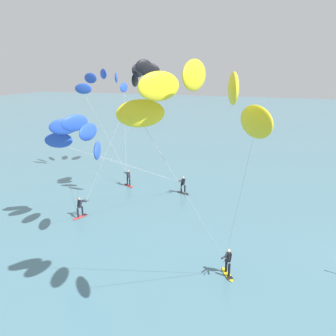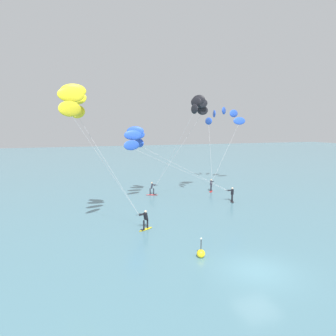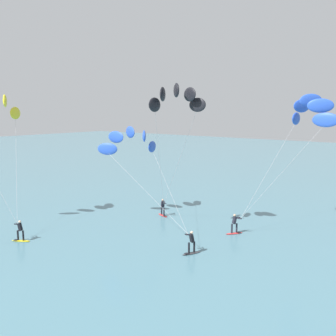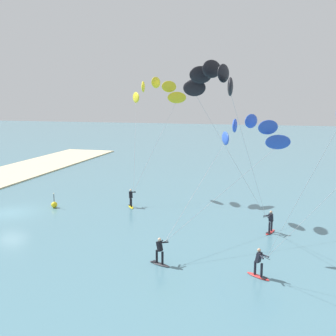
{
  "view_description": "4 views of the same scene",
  "coord_description": "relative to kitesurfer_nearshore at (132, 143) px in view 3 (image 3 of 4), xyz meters",
  "views": [
    {
      "loc": [
        -21.79,
        7.31,
        11.61
      ],
      "look_at": [
        2.08,
        15.35,
        4.09
      ],
      "focal_mm": 36.29,
      "sensor_mm": 36.0,
      "label": 1
    },
    {
      "loc": [
        -10.91,
        -14.99,
        8.69
      ],
      "look_at": [
        1.15,
        20.0,
        3.65
      ],
      "focal_mm": 33.22,
      "sensor_mm": 36.0,
      "label": 2
    },
    {
      "loc": [
        22.1,
        -5.47,
        10.12
      ],
      "look_at": [
        1.99,
        19.88,
        5.16
      ],
      "focal_mm": 40.38,
      "sensor_mm": 36.0,
      "label": 3
    },
    {
      "loc": [
        30.07,
        22.18,
        9.98
      ],
      "look_at": [
        3.54,
        15.14,
        5.22
      ],
      "focal_mm": 44.25,
      "sensor_mm": 36.0,
      "label": 4
    }
  ],
  "objects": [
    {
      "name": "kitesurfer_mid_water",
      "position": [
        6.4,
        -1.71,
        3.49
      ],
      "size": [
        7.16,
        6.35,
        12.19
      ],
      "color": "red",
      "rests_on": "ground"
    },
    {
      "name": "kitesurfer_nearshore",
      "position": [
        0.0,
        0.0,
        0.0
      ],
      "size": [
        12.6,
        8.32,
        8.64
      ],
      "color": "#333338",
      "rests_on": "ground"
    },
    {
      "name": "kitesurfer_far_out",
      "position": [
        14.15,
        5.86,
        2.7
      ],
      "size": [
        7.44,
        7.83,
        11.44
      ],
      "color": "red",
      "rests_on": "ground"
    }
  ]
}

